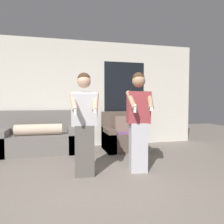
{
  "coord_description": "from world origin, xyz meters",
  "views": [
    {
      "loc": [
        -0.58,
        -2.56,
        1.18
      ],
      "look_at": [
        0.29,
        0.82,
        1.0
      ],
      "focal_mm": 35.0,
      "sensor_mm": 36.0,
      "label": 1
    }
  ],
  "objects_px": {
    "couch": "(39,138)",
    "person_right": "(138,121)",
    "person_left": "(84,124)",
    "armchair": "(122,137)"
  },
  "relations": [
    {
      "from": "person_left",
      "to": "person_right",
      "type": "height_order",
      "value": "person_right"
    },
    {
      "from": "couch",
      "to": "person_right",
      "type": "xyz_separation_m",
      "value": [
        1.69,
        -1.81,
        0.52
      ]
    },
    {
      "from": "person_left",
      "to": "couch",
      "type": "bearing_deg",
      "value": 114.0
    },
    {
      "from": "armchair",
      "to": "person_left",
      "type": "relative_size",
      "value": 0.56
    },
    {
      "from": "person_left",
      "to": "person_right",
      "type": "xyz_separation_m",
      "value": [
        0.89,
        -0.02,
        0.03
      ]
    },
    {
      "from": "couch",
      "to": "armchair",
      "type": "xyz_separation_m",
      "value": [
        1.91,
        -0.19,
        -0.02
      ]
    },
    {
      "from": "person_right",
      "to": "armchair",
      "type": "bearing_deg",
      "value": 82.17
    },
    {
      "from": "armchair",
      "to": "person_right",
      "type": "xyz_separation_m",
      "value": [
        -0.22,
        -1.62,
        0.54
      ]
    },
    {
      "from": "couch",
      "to": "person_right",
      "type": "bearing_deg",
      "value": -46.95
    },
    {
      "from": "couch",
      "to": "person_right",
      "type": "relative_size",
      "value": 1.11
    }
  ]
}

